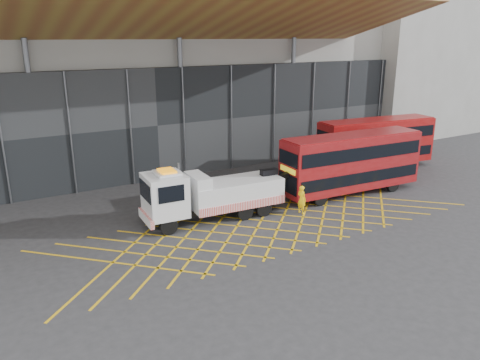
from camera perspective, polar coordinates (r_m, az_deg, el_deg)
ground_plane at (r=24.41m, az=-4.29°, el=-7.36°), size 120.00×120.00×0.00m
road_markings at (r=26.26m, az=3.57°, el=-5.50°), size 24.76×7.16×0.01m
construction_building at (r=40.11m, az=-14.29°, el=15.04°), size 55.00×23.97×18.00m
east_building at (r=55.11m, az=19.32°, el=16.13°), size 15.00×12.00×20.00m
recovery_truck at (r=26.52m, az=-3.74°, el=-1.72°), size 9.62×2.80×3.34m
bus_towed at (r=31.57m, az=13.42°, el=2.24°), size 10.02×2.94×4.02m
bus_second at (r=38.34m, az=16.25°, el=4.55°), size 9.90×3.45×3.94m
worker at (r=27.89m, az=7.53°, el=-2.37°), size 0.51×0.68×1.71m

